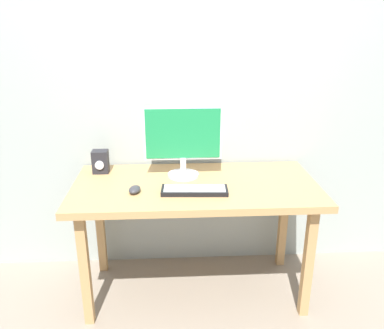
% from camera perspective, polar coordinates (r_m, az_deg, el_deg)
% --- Properties ---
extents(ground_plane, '(6.00, 6.00, 0.00)m').
position_cam_1_polar(ground_plane, '(2.71, 0.45, -17.62)').
color(ground_plane, gray).
extents(wall_back, '(3.02, 0.04, 3.00)m').
position_cam_1_polar(wall_back, '(2.54, -0.04, 16.57)').
color(wall_back, '#9EA8A3').
rests_on(wall_back, ground_plane).
extents(desk, '(1.45, 0.70, 0.75)m').
position_cam_1_polar(desk, '(2.36, 0.49, -4.53)').
color(desk, tan).
rests_on(desk, ground_plane).
extents(monitor, '(0.47, 0.19, 0.43)m').
position_cam_1_polar(monitor, '(2.37, -1.33, 3.74)').
color(monitor, silver).
rests_on(monitor, desk).
extents(keyboard_primary, '(0.38, 0.15, 0.03)m').
position_cam_1_polar(keyboard_primary, '(2.20, 0.37, -3.75)').
color(keyboard_primary, black).
rests_on(keyboard_primary, desk).
extents(mouse, '(0.08, 0.11, 0.04)m').
position_cam_1_polar(mouse, '(2.22, -8.32, -3.61)').
color(mouse, '#333338').
rests_on(mouse, desk).
extents(audio_controller, '(0.10, 0.09, 0.14)m').
position_cam_1_polar(audio_controller, '(2.54, -13.14, 0.40)').
color(audio_controller, '#232328').
rests_on(audio_controller, desk).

